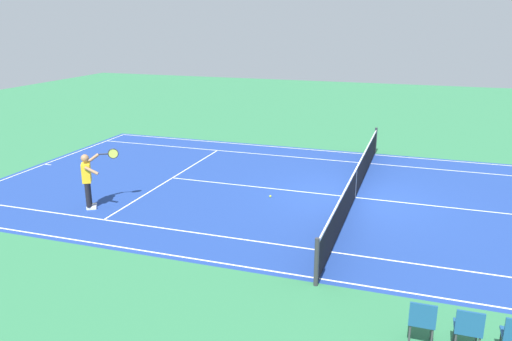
{
  "coord_description": "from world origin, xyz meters",
  "views": [
    {
      "loc": [
        -1.88,
        15.34,
        5.42
      ],
      "look_at": [
        2.94,
        1.04,
        0.9
      ],
      "focal_mm": 35.85,
      "sensor_mm": 36.0,
      "label": 1
    }
  ],
  "objects_px": {
    "tennis_ball": "(270,196)",
    "spectator_chair_4": "(422,319)",
    "tennis_net": "(356,183)",
    "tennis_player_near": "(88,178)",
    "spectator_chair_3": "(468,327)"
  },
  "relations": [
    {
      "from": "tennis_player_near",
      "to": "spectator_chair_4",
      "type": "bearing_deg",
      "value": 157.84
    },
    {
      "from": "tennis_player_near",
      "to": "spectator_chair_3",
      "type": "xyz_separation_m",
      "value": [
        -10.18,
        3.85,
        -0.41
      ]
    },
    {
      "from": "spectator_chair_3",
      "to": "tennis_player_near",
      "type": "bearing_deg",
      "value": -20.71
    },
    {
      "from": "tennis_player_near",
      "to": "tennis_ball",
      "type": "bearing_deg",
      "value": -151.53
    },
    {
      "from": "tennis_ball",
      "to": "spectator_chair_4",
      "type": "relative_size",
      "value": 0.08
    },
    {
      "from": "tennis_ball",
      "to": "spectator_chair_3",
      "type": "bearing_deg",
      "value": 129.94
    },
    {
      "from": "tennis_net",
      "to": "tennis_player_near",
      "type": "relative_size",
      "value": 6.89
    },
    {
      "from": "spectator_chair_3",
      "to": "tennis_net",
      "type": "bearing_deg",
      "value": -68.48
    },
    {
      "from": "tennis_net",
      "to": "spectator_chair_4",
      "type": "relative_size",
      "value": 13.3
    },
    {
      "from": "spectator_chair_3",
      "to": "spectator_chair_4",
      "type": "relative_size",
      "value": 1.0
    },
    {
      "from": "spectator_chair_4",
      "to": "spectator_chair_3",
      "type": "bearing_deg",
      "value": 180.0
    },
    {
      "from": "tennis_player_near",
      "to": "spectator_chair_4",
      "type": "xyz_separation_m",
      "value": [
        -9.45,
        3.85,
        -0.41
      ]
    },
    {
      "from": "tennis_ball",
      "to": "spectator_chair_4",
      "type": "xyz_separation_m",
      "value": [
        -4.67,
        6.45,
        0.49
      ]
    },
    {
      "from": "spectator_chair_3",
      "to": "spectator_chair_4",
      "type": "distance_m",
      "value": 0.73
    },
    {
      "from": "tennis_player_near",
      "to": "spectator_chair_4",
      "type": "relative_size",
      "value": 1.93
    }
  ]
}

